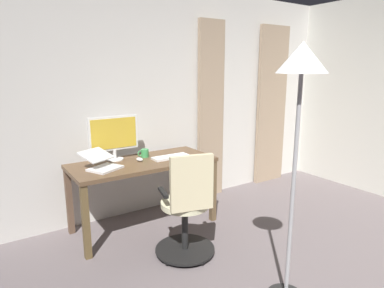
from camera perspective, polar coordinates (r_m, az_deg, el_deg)
back_room_partition at (r=4.25m, az=-2.32°, el=7.57°), size 4.80×0.10×2.64m
curtain_left_panel at (r=5.17m, az=13.37°, el=6.26°), size 0.54×0.06×2.30m
curtain_right_panel at (r=4.41m, az=3.21°, el=5.53°), size 0.38×0.06×2.30m
desk at (r=3.61m, az=-8.32°, el=-4.34°), size 1.51×0.66×0.75m
office_chair at (r=3.06m, az=-0.86°, el=-11.24°), size 0.56×0.56×1.00m
computer_monitor at (r=3.63m, az=-13.19°, el=1.50°), size 0.53×0.18×0.47m
computer_keyboard at (r=3.67m, az=-3.65°, el=-2.21°), size 0.41×0.14×0.02m
laptop at (r=3.38m, az=-15.11°, el=-3.21°), size 0.41×0.43×0.17m
computer_mouse at (r=3.59m, az=-8.93°, el=-2.59°), size 0.06×0.10×0.04m
mug_tea at (r=3.73m, az=-8.09°, el=-1.55°), size 0.13×0.09×0.09m
floor_lamp at (r=2.34m, az=17.98°, el=9.47°), size 0.34×0.34×1.87m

